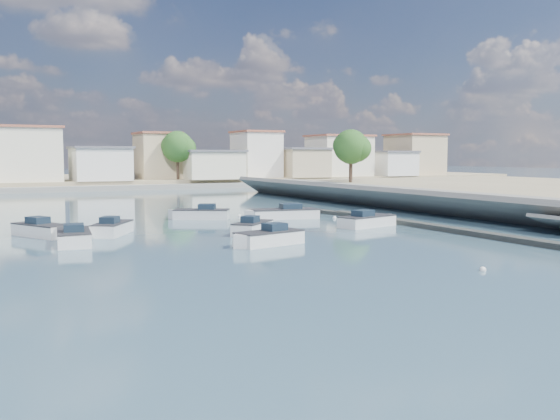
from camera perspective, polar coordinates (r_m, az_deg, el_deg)
name	(u,v)px	position (r m, az deg, el deg)	size (l,w,h in m)	color
ground	(202,204)	(68.99, -7.15, 0.54)	(400.00, 400.00, 0.00)	#273F4E
seawall_walkway	(517,208)	(56.37, 20.89, 0.18)	(5.00, 90.00, 1.80)	slate
breakwater	(410,224)	(48.27, 11.82, -1.22)	(2.00, 31.02, 0.35)	black
far_shore_land	(106,181)	(119.14, -15.60, 2.60)	(160.00, 40.00, 1.40)	gray
far_shore_quay	(134,188)	(98.66, -13.22, 2.01)	(160.00, 2.50, 0.80)	slate
far_town	(188,158)	(107.18, -8.43, 4.74)	(113.01, 12.80, 8.35)	#EBE3C5
shore_trees	(191,150)	(98.08, -8.13, 5.48)	(74.56, 38.32, 7.92)	#38281E
motorboat_a	(74,237)	(39.72, -18.35, -2.39)	(2.44, 5.37, 1.48)	silver
motorboat_b	(254,228)	(42.53, -2.42, -1.67)	(3.86, 3.74, 1.48)	silver
motorboat_c	(281,214)	(52.49, 0.08, -0.39)	(6.40, 3.12, 1.48)	silver
motorboat_d	(266,239)	(37.03, -1.28, -2.66)	(4.79, 2.66, 1.48)	silver
motorboat_e	(113,229)	(43.60, -15.00, -1.67)	(3.59, 4.45, 1.48)	silver
motorboat_f	(199,215)	(52.66, -7.45, -0.42)	(4.89, 3.87, 1.48)	silver
motorboat_g	(44,231)	(43.78, -20.76, -1.80)	(3.62, 4.93, 1.48)	silver
motorboat_h	(369,221)	(47.25, 8.15, -1.05)	(5.31, 3.01, 1.48)	silver
mooring_buoys	(324,225)	(47.39, 4.07, -1.39)	(14.51, 34.52, 0.32)	white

